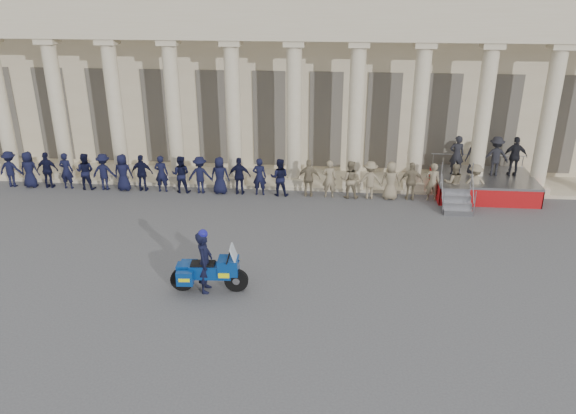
{
  "coord_description": "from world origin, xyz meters",
  "views": [
    {
      "loc": [
        3.2,
        -15.35,
        8.71
      ],
      "look_at": [
        1.62,
        1.75,
        1.6
      ],
      "focal_mm": 35.0,
      "sensor_mm": 36.0,
      "label": 1
    }
  ],
  "objects": [
    {
      "name": "ground",
      "position": [
        0.0,
        0.0,
        0.0
      ],
      "size": [
        90.0,
        90.0,
        0.0
      ],
      "primitive_type": "plane",
      "color": "#474749",
      "rests_on": "ground"
    },
    {
      "name": "rider",
      "position": [
        -0.56,
        -1.11,
        0.98
      ],
      "size": [
        0.5,
        0.72,
        2.0
      ],
      "rotation": [
        0.0,
        0.0,
        1.63
      ],
      "color": "black",
      "rests_on": "ground"
    },
    {
      "name": "motorcycle",
      "position": [
        -0.44,
        -1.1,
        0.64
      ],
      "size": [
        2.32,
        0.96,
        1.49
      ],
      "rotation": [
        0.0,
        0.0,
        0.06
      ],
      "color": "black",
      "rests_on": "ground"
    },
    {
      "name": "building",
      "position": [
        -0.0,
        14.74,
        4.52
      ],
      "size": [
        40.0,
        12.5,
        9.0
      ],
      "color": "#C4B493",
      "rests_on": "ground"
    },
    {
      "name": "officer_rank",
      "position": [
        -1.22,
        6.89,
        0.81
      ],
      "size": [
        21.03,
        0.61,
        1.62
      ],
      "color": "black",
      "rests_on": "ground"
    },
    {
      "name": "reviewing_stand",
      "position": [
        9.45,
        7.76,
        1.3
      ],
      "size": [
        4.1,
        3.97,
        2.51
      ],
      "color": "gray",
      "rests_on": "ground"
    }
  ]
}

